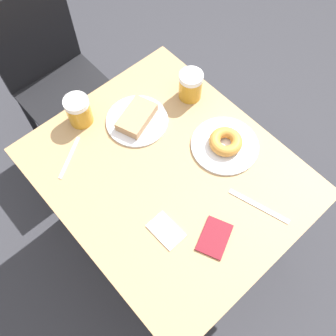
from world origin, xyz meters
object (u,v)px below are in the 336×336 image
object	(u,v)px
knife	(259,206)
fork	(70,157)
chair	(51,71)
passport_near_edge	(214,238)
plate_with_cake	(137,119)
beer_mug_left	(79,111)
beer_mug_center	(191,85)
plate_with_donut	(225,144)
napkin_folded	(166,231)

from	to	relation	value
knife	fork	bearing A→B (deg)	122.14
chair	passport_near_edge	size ratio (longest dim) A/B	6.12
plate_with_cake	beer_mug_left	distance (m)	0.22
beer_mug_center	chair	bearing A→B (deg)	115.42
plate_with_cake	beer_mug_left	size ratio (longest dim) A/B	2.00
beer_mug_center	passport_near_edge	distance (m)	0.59
chair	beer_mug_center	bearing A→B (deg)	-64.72
plate_with_cake	passport_near_edge	world-z (taller)	plate_with_cake
plate_with_donut	fork	size ratio (longest dim) A/B	1.60
napkin_folded	passport_near_edge	size ratio (longest dim) A/B	0.79
chair	fork	distance (m)	0.60
knife	napkin_folded	bearing A→B (deg)	153.47
chair	plate_with_cake	size ratio (longest dim) A/B	3.91
knife	passport_near_edge	bearing A→B (deg)	173.27
napkin_folded	knife	bearing A→B (deg)	-26.53
beer_mug_left	knife	xyz separation A→B (m)	(0.24, -0.69, -0.06)
beer_mug_center	beer_mug_left	bearing A→B (deg)	154.13
napkin_folded	fork	size ratio (longest dim) A/B	0.77
plate_with_cake	plate_with_donut	bearing A→B (deg)	-60.56
chair	beer_mug_center	size ratio (longest dim) A/B	7.81
beer_mug_left	knife	size ratio (longest dim) A/B	0.55
plate_with_donut	napkin_folded	distance (m)	0.39
beer_mug_center	passport_near_edge	world-z (taller)	beer_mug_center
fork	passport_near_edge	size ratio (longest dim) A/B	1.02
plate_with_cake	beer_mug_center	distance (m)	0.24
beer_mug_center	knife	xyz separation A→B (m)	(-0.15, -0.50, -0.06)
chair	passport_near_edge	world-z (taller)	chair
beer_mug_left	plate_with_cake	bearing A→B (deg)	-43.56
chair	passport_near_edge	xyz separation A→B (m)	(-0.05, -1.10, 0.15)
beer_mug_center	fork	bearing A→B (deg)	170.85
plate_with_donut	beer_mug_left	xyz separation A→B (m)	(-0.32, 0.45, 0.04)
fork	knife	distance (m)	0.69
plate_with_cake	knife	world-z (taller)	plate_with_cake
beer_mug_left	beer_mug_center	bearing A→B (deg)	-25.87
fork	passport_near_edge	bearing A→B (deg)	-72.49
beer_mug_left	knife	distance (m)	0.73
plate_with_cake	napkin_folded	xyz separation A→B (m)	(-0.21, -0.40, -0.01)
plate_with_cake	fork	bearing A→B (deg)	171.80
fork	passport_near_edge	distance (m)	0.59
plate_with_cake	knife	xyz separation A→B (m)	(0.08, -0.54, -0.02)
beer_mug_center	knife	world-z (taller)	beer_mug_center
plate_with_cake	beer_mug_left	world-z (taller)	beer_mug_left
plate_with_cake	fork	xyz separation A→B (m)	(-0.28, 0.04, -0.02)
chair	plate_with_donut	bearing A→B (deg)	-75.57
plate_with_donut	passport_near_edge	bearing A→B (deg)	-141.32
plate_with_cake	passport_near_edge	bearing A→B (deg)	-101.59
plate_with_donut	fork	distance (m)	0.57
plate_with_donut	beer_mug_center	size ratio (longest dim) A/B	2.10
beer_mug_left	fork	size ratio (longest dim) A/B	0.76
plate_with_donut	beer_mug_left	distance (m)	0.55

